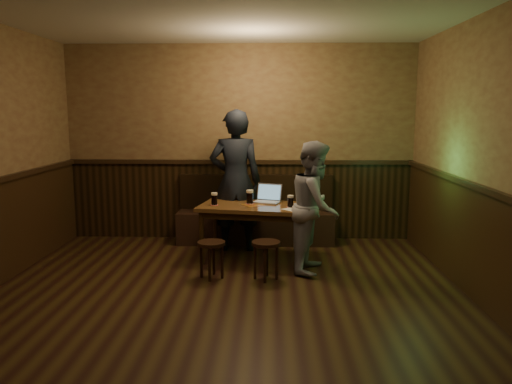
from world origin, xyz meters
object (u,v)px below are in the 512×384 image
object	(u,v)px
pub_table	(253,212)
person_grey	(316,207)
bench	(256,220)
pint_left	(214,199)
person_suit	(235,181)
stool_left	(211,249)
laptop	(268,198)
stool_right	(266,249)
pint_right	(290,201)
pint_mid	(250,197)

from	to	relation	value
pub_table	person_grey	xyz separation A→B (m)	(0.73, -0.39, 0.15)
bench	pub_table	xyz separation A→B (m)	(-0.00, -0.89, 0.30)
pint_left	person_suit	bearing A→B (deg)	64.63
stool_left	laptop	world-z (taller)	laptop
bench	person_suit	size ratio (longest dim) A/B	1.17
stool_right	pint_left	distance (m)	1.06
pint_right	person_suit	size ratio (longest dim) A/B	0.08
bench	person_suit	world-z (taller)	person_suit
pint_right	laptop	world-z (taller)	laptop
pint_left	laptop	world-z (taller)	laptop
pint_mid	laptop	size ratio (longest dim) A/B	0.45
person_suit	pint_mid	bearing A→B (deg)	114.95
person_grey	bench	bearing A→B (deg)	44.41
bench	stool_right	bearing A→B (deg)	-84.24
bench	stool_left	distance (m)	1.66
stool_right	person_grey	bearing A→B (deg)	31.34
stool_right	pint_right	xyz separation A→B (m)	(0.29, 0.60, 0.43)
pint_mid	pint_right	bearing A→B (deg)	-23.89
pint_left	laptop	xyz separation A→B (m)	(0.66, 0.21, -0.02)
pub_table	pint_right	world-z (taller)	pint_right
bench	laptop	size ratio (longest dim) A/B	5.56
laptop	stool_left	bearing A→B (deg)	-104.79
stool_right	pint_mid	bearing A→B (deg)	104.52
laptop	person_suit	size ratio (longest dim) A/B	0.21
stool_left	pint_right	size ratio (longest dim) A/B	2.79
pint_mid	person_grey	size ratio (longest dim) A/B	0.12
stool_left	pint_mid	bearing A→B (deg)	63.49
bench	laptop	bearing A→B (deg)	-75.86
bench	stool_right	xyz separation A→B (m)	(0.16, -1.62, 0.03)
laptop	person_suit	xyz separation A→B (m)	(-0.43, 0.27, 0.18)
pint_right	stool_left	bearing A→B (deg)	-147.43
pint_left	person_suit	xyz separation A→B (m)	(0.23, 0.48, 0.16)
laptop	pint_left	bearing A→B (deg)	-142.64
stool_left	pint_left	world-z (taller)	pint_left
pub_table	pint_left	bearing A→B (deg)	-167.65
stool_right	pint_mid	world-z (taller)	pint_mid
stool_right	person_grey	distance (m)	0.79
stool_right	person_suit	bearing A→B (deg)	109.25
pint_left	pint_mid	size ratio (longest dim) A/B	0.89
pub_table	laptop	size ratio (longest dim) A/B	3.60
laptop	person_grey	xyz separation A→B (m)	(0.56, -0.58, -0.00)
stool_left	person_grey	size ratio (longest dim) A/B	0.28
stool_right	pint_right	bearing A→B (deg)	64.23
bench	pub_table	bearing A→B (deg)	-90.00
pint_right	laptop	bearing A→B (deg)	130.07
stool_right	pint_left	xyz separation A→B (m)	(-0.65, 0.72, 0.44)
stool_right	pint_right	size ratio (longest dim) A/B	2.87
pub_table	stool_left	xyz separation A→B (m)	(-0.45, -0.71, -0.28)
pub_table	pint_right	distance (m)	0.50
pint_right	person_grey	distance (m)	0.38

